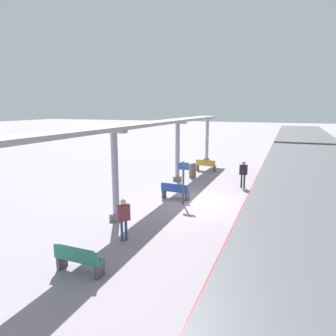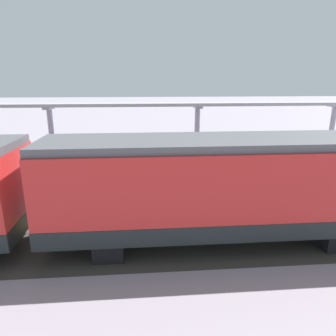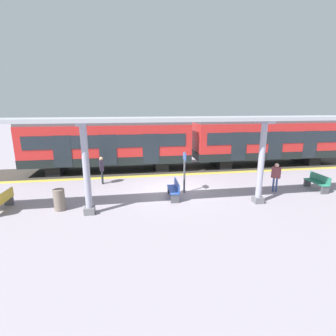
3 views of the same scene
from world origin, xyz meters
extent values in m
plane|color=gray|center=(0.00, 0.00, 0.00)|extent=(176.00, 176.00, 0.00)
cube|color=gold|center=(-2.85, 0.00, 0.00)|extent=(0.47, 30.44, 0.01)
cube|color=#38332D|center=(-4.68, 0.00, 0.00)|extent=(3.20, 42.44, 0.01)
cube|color=red|center=(-4.68, -3.54, 1.94)|extent=(2.60, 11.14, 2.60)
cube|color=black|center=(-4.68, -3.54, 0.92)|extent=(2.63, 11.16, 0.55)
cube|color=#515156|center=(-4.68, -3.54, 3.36)|extent=(2.39, 11.14, 0.24)
cube|color=#1E262D|center=(-3.37, -3.54, 2.25)|extent=(0.03, 10.24, 0.84)
cube|color=#1E262D|center=(-3.37, -6.32, 1.69)|extent=(0.04, 1.10, 2.00)
cube|color=#1E262D|center=(-3.37, -3.54, 1.69)|extent=(0.04, 1.10, 2.00)
cube|color=#1E262D|center=(-3.37, -0.76, 1.69)|extent=(0.04, 1.10, 2.00)
cube|color=black|center=(-4.68, 0.02, 0.32)|extent=(2.21, 0.90, 0.64)
cube|color=black|center=(-4.68, -7.10, 0.32)|extent=(2.21, 0.90, 0.64)
cube|color=slate|center=(2.63, -11.73, 0.15)|extent=(0.44, 0.44, 0.30)
cylinder|color=#9A9AAE|center=(2.63, -11.73, 2.02)|extent=(0.28, 0.28, 3.45)
cube|color=#9A9AAE|center=(2.63, -11.73, 3.81)|extent=(1.10, 0.36, 0.12)
cube|color=slate|center=(2.63, -4.02, 0.15)|extent=(0.44, 0.44, 0.30)
cylinder|color=#9A9AAE|center=(2.63, -4.02, 2.02)|extent=(0.28, 0.28, 3.45)
cube|color=#9A9AAE|center=(2.63, -4.02, 3.81)|extent=(1.10, 0.36, 0.12)
cube|color=slate|center=(2.63, 3.72, 0.15)|extent=(0.44, 0.44, 0.30)
cylinder|color=#9A9AAE|center=(2.63, 3.72, 2.02)|extent=(0.28, 0.28, 3.45)
cube|color=#9A9AAE|center=(2.63, 3.72, 3.81)|extent=(1.10, 0.36, 0.12)
cube|color=#A8AAB2|center=(2.63, 0.06, 3.95)|extent=(1.20, 24.36, 0.16)
cube|color=#284A9E|center=(1.35, -0.15, 0.44)|extent=(1.52, 0.51, 0.04)
cube|color=#284A9E|center=(1.36, 0.04, 0.66)|extent=(1.50, 0.14, 0.40)
cube|color=#4C4C51|center=(2.02, -0.18, 0.21)|extent=(0.12, 0.40, 0.42)
cube|color=#4C4C51|center=(0.68, -0.12, 0.21)|extent=(0.12, 0.40, 0.42)
cube|color=gold|center=(1.69, -7.87, 0.44)|extent=(1.52, 0.52, 0.04)
cube|color=gold|center=(1.70, -7.68, 0.66)|extent=(1.50, 0.14, 0.40)
cube|color=#4C4C51|center=(2.36, -7.91, 0.21)|extent=(0.12, 0.40, 0.42)
cube|color=#4C4C51|center=(1.02, -7.84, 0.21)|extent=(0.12, 0.40, 0.42)
cylinder|color=#77695C|center=(2.01, -5.36, 0.48)|extent=(0.48, 0.48, 0.96)
cylinder|color=#4C4C51|center=(0.68, 0.57, 1.10)|extent=(0.10, 0.10, 2.20)
cube|color=#284C9E|center=(0.68, 0.57, 1.95)|extent=(0.56, 0.04, 0.36)
cylinder|color=#1E2629|center=(-1.71, -3.84, 0.40)|extent=(0.10, 0.10, 0.80)
cylinder|color=#1E2629|center=(-1.55, -3.81, 0.40)|extent=(0.10, 0.10, 0.80)
cube|color=#292131|center=(-1.63, -3.82, 1.10)|extent=(0.50, 0.30, 0.60)
sphere|color=tan|center=(-1.63, -3.82, 1.51)|extent=(0.22, 0.22, 0.22)
cylinder|color=#374A83|center=(1.26, 5.33, 0.39)|extent=(0.10, 0.10, 0.77)
cylinder|color=#374A83|center=(1.37, 5.45, 0.39)|extent=(0.10, 0.10, 0.77)
cube|color=brown|center=(1.31, 5.39, 1.06)|extent=(0.45, 0.47, 0.58)
sphere|color=beige|center=(1.31, 5.39, 1.46)|extent=(0.21, 0.21, 0.21)
camera|label=1|loc=(-3.98, 14.50, 4.77)|focal=32.70mm
camera|label=2|loc=(-13.57, -1.08, 5.15)|focal=32.35mm
camera|label=3|loc=(13.07, -2.36, 4.53)|focal=27.03mm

